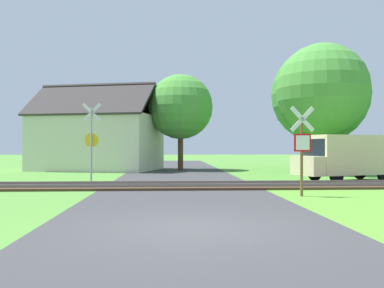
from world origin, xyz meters
TOP-DOWN VIEW (x-y plane):
  - ground_plane at (0.00, 0.00)m, footprint 160.00×160.00m
  - road_asphalt at (0.00, 2.00)m, footprint 6.47×80.00m
  - rail_track at (0.00, 8.76)m, footprint 60.00×2.60m
  - stop_sign_near at (4.00, 5.41)m, footprint 0.87×0.19m
  - crossing_sign_far at (-4.01, 10.69)m, footprint 0.88×0.15m
  - house at (-5.64, 22.31)m, footprint 9.92×8.35m
  - tree_far at (10.66, 22.21)m, footprint 7.15×7.15m
  - tree_right at (8.96, 17.10)m, footprint 5.67×5.67m
  - tree_center at (0.31, 21.91)m, footprint 4.66×4.66m
  - mail_truck at (8.12, 11.57)m, footprint 5.24×3.35m

SIDE VIEW (x-z plane):
  - ground_plane at x=0.00m, z-range 0.00..0.00m
  - road_asphalt at x=0.00m, z-range 0.00..0.01m
  - rail_track at x=0.00m, z-range -0.05..0.17m
  - mail_truck at x=8.12m, z-range 0.12..2.36m
  - stop_sign_near at x=4.00m, z-range 0.20..3.25m
  - crossing_sign_far at x=-4.01m, z-range 0.24..3.91m
  - house at x=-5.64m, z-range -1.00..5.24m
  - tree_center at x=0.31m, z-range 1.10..7.98m
  - tree_right at x=8.96m, z-range 1.18..9.24m
  - tree_far at x=10.66m, z-range 0.97..10.08m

